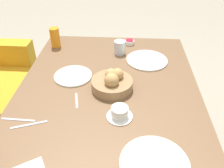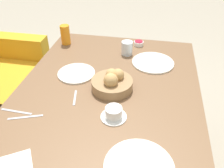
% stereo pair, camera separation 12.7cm
% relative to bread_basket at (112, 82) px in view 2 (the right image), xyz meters
% --- Properties ---
extents(dining_table, '(1.38, 0.99, 0.75)m').
position_rel_bread_basket_xyz_m(dining_table, '(-0.04, 0.02, -0.13)').
color(dining_table, brown).
rests_on(dining_table, ground_plane).
extents(bread_basket, '(0.22, 0.22, 0.12)m').
position_rel_bread_basket_xyz_m(bread_basket, '(0.00, 0.00, 0.00)').
color(bread_basket, '#99754C').
rests_on(bread_basket, dining_table).
extents(plate_near_left, '(0.27, 0.27, 0.01)m').
position_rel_bread_basket_xyz_m(plate_near_left, '(-0.47, -0.19, -0.04)').
color(plate_near_left, silver).
rests_on(plate_near_left, dining_table).
extents(plate_near_right, '(0.26, 0.26, 0.01)m').
position_rel_bread_basket_xyz_m(plate_near_right, '(0.31, -0.20, -0.04)').
color(plate_near_right, silver).
rests_on(plate_near_right, dining_table).
extents(plate_far_center, '(0.22, 0.22, 0.01)m').
position_rel_bread_basket_xyz_m(plate_far_center, '(0.10, 0.23, -0.04)').
color(plate_far_center, silver).
rests_on(plate_far_center, dining_table).
extents(juice_glass, '(0.07, 0.07, 0.14)m').
position_rel_bread_basket_xyz_m(juice_glass, '(0.47, 0.43, 0.03)').
color(juice_glass, orange).
rests_on(juice_glass, dining_table).
extents(water_tumbler, '(0.07, 0.07, 0.09)m').
position_rel_bread_basket_xyz_m(water_tumbler, '(0.40, -0.03, 0.00)').
color(water_tumbler, silver).
rests_on(water_tumbler, dining_table).
extents(coffee_cup, '(0.12, 0.12, 0.06)m').
position_rel_bread_basket_xyz_m(coffee_cup, '(-0.22, -0.05, -0.02)').
color(coffee_cup, white).
rests_on(coffee_cup, dining_table).
extents(jam_bowl_berry, '(0.07, 0.07, 0.03)m').
position_rel_bread_basket_xyz_m(jam_bowl_berry, '(0.54, -0.09, -0.03)').
color(jam_bowl_berry, white).
rests_on(jam_bowl_berry, dining_table).
extents(fork_silver, '(0.06, 0.15, 0.00)m').
position_rel_bread_basket_xyz_m(fork_silver, '(-0.29, 0.36, -0.04)').
color(fork_silver, '#B7B7BC').
rests_on(fork_silver, dining_table).
extents(knife_silver, '(0.02, 0.16, 0.00)m').
position_rel_bread_basket_xyz_m(knife_silver, '(-0.27, 0.42, -0.04)').
color(knife_silver, '#B7B7BC').
rests_on(knife_silver, dining_table).
extents(spoon_coffee, '(0.12, 0.04, 0.00)m').
position_rel_bread_basket_xyz_m(spoon_coffee, '(-0.11, 0.17, -0.04)').
color(spoon_coffee, '#B7B7BC').
rests_on(spoon_coffee, dining_table).
extents(napkin, '(0.18, 0.18, 0.00)m').
position_rel_bread_basket_xyz_m(napkin, '(-0.55, 0.27, -0.04)').
color(napkin, silver).
rests_on(napkin, dining_table).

